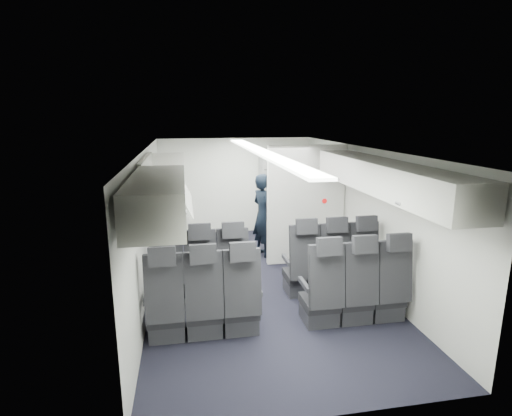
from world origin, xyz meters
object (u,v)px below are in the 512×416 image
object	(u,v)px
carry_on_bag	(161,183)
flight_attendant	(263,215)
seat_row_mid	(282,299)
boarding_door	(159,208)
galley_unit	(279,192)
seat_row_front	(267,272)

from	to	relation	value
carry_on_bag	flight_attendant	bearing A→B (deg)	36.68
seat_row_mid	flight_attendant	size ratio (longest dim) A/B	2.10
boarding_door	carry_on_bag	bearing A→B (deg)	-85.06
seat_row_mid	flight_attendant	distance (m)	2.79
galley_unit	carry_on_bag	xyz separation A→B (m)	(-2.40, -3.37, 0.83)
seat_row_mid	carry_on_bag	distance (m)	2.14
boarding_door	flight_attendant	world-z (taller)	boarding_door
seat_row_front	carry_on_bag	xyz separation A→B (m)	(-1.45, -0.12, 1.37)
seat_row_mid	galley_unit	world-z (taller)	galley_unit
carry_on_bag	boarding_door	bearing A→B (deg)	83.38
boarding_door	seat_row_front	bearing A→B (deg)	-51.84
seat_row_front	flight_attendant	bearing A→B (deg)	80.53
galley_unit	boarding_door	world-z (taller)	galley_unit
seat_row_mid	boarding_door	bearing A→B (deg)	118.77
boarding_door	flight_attendant	xyz separation A→B (m)	(1.95, -0.24, -0.16)
galley_unit	seat_row_front	bearing A→B (deg)	-106.28
galley_unit	flight_attendant	xyz separation A→B (m)	(-0.64, -1.40, -0.16)
seat_row_mid	carry_on_bag	bearing A→B (deg)	151.63
seat_row_mid	boarding_door	distance (m)	3.45
galley_unit	seat_row_mid	bearing A→B (deg)	-102.88
seat_row_front	seat_row_mid	size ratio (longest dim) A/B	1.00
seat_row_front	galley_unit	distance (m)	3.43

